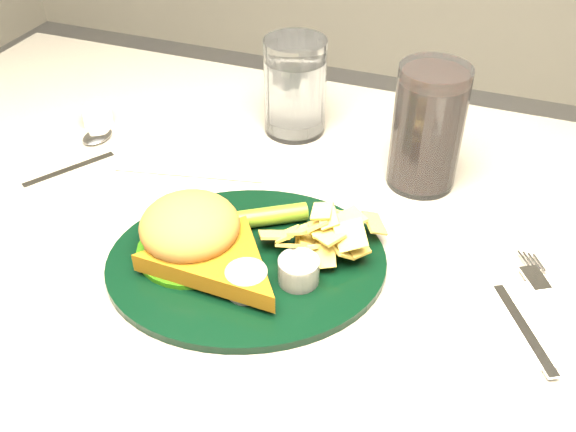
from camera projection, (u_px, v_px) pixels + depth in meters
name	position (u px, v px, depth m)	size (l,w,h in m)	color
dinner_plate	(246.00, 241.00, 0.65)	(0.29, 0.24, 0.07)	black
water_glass	(295.00, 87.00, 0.85)	(0.08, 0.08, 0.13)	white
cola_glass	(427.00, 128.00, 0.74)	(0.08, 0.08, 0.15)	black
fork_napkin	(525.00, 322.00, 0.60)	(0.11, 0.15, 0.01)	white
spoon	(69.00, 168.00, 0.80)	(0.04, 0.16, 0.01)	silver
ramekin	(98.00, 117.00, 0.89)	(0.04, 0.04, 0.03)	white
wrapped_straw	(189.00, 174.00, 0.80)	(0.19, 0.07, 0.01)	white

